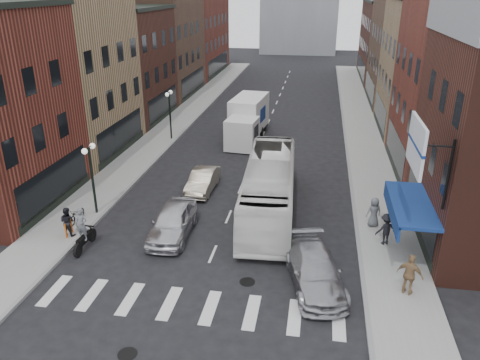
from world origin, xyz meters
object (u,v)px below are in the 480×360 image
streetlamp_far (170,106)px  streetlamp_near (91,167)px  billboard_sign (418,147)px  box_truck (247,120)px  ped_left_solo (67,221)px  sedan_left_far (203,181)px  parked_bicycle (77,214)px  ped_right_b (410,275)px  sedan_left_near (172,222)px  bike_rack (69,228)px  ped_right_a (386,229)px  curb_car (315,270)px  transit_bus (269,188)px  motorcycle_rider (83,230)px  ped_right_c (374,212)px

streetlamp_far → streetlamp_near: bearing=-90.0°
billboard_sign → box_truck: 21.59m
box_truck → ped_left_solo: 19.04m
sedan_left_far → ped_left_solo: 8.78m
parked_bicycle → ped_right_b: bearing=-12.9°
sedan_left_near → ped_right_b: (11.16, -3.32, 0.27)m
parked_bicycle → ped_right_b: size_ratio=0.84×
bike_rack → billboard_sign: bearing=-2.8°
billboard_sign → ped_left_solo: bearing=177.0°
box_truck → ped_left_solo: size_ratio=5.18×
parked_bicycle → ped_right_a: 16.20m
box_truck → curb_car: size_ratio=1.57×
box_truck → transit_bus: bearing=-70.3°
streetlamp_near → ped_right_a: 15.79m
bike_rack → sedan_left_near: size_ratio=0.17×
streetlamp_near → motorcycle_rider: bearing=-73.0°
ped_right_a → ped_right_c: 1.88m
motorcycle_rider → ped_right_c: motorcycle_rider is taller
streetlamp_near → streetlamp_far: bearing=90.0°
sedan_left_near → curb_car: (7.32, -3.15, -0.06)m
billboard_sign → sedan_left_near: (-11.02, 1.94, -5.33)m
sedan_left_far → curb_car: 11.52m
billboard_sign → motorcycle_rider: size_ratio=1.67×
sedan_left_near → curb_car: bearing=-24.9°
transit_bus → sedan_left_near: (-4.59, -3.46, -0.76)m
sedan_left_far → ped_right_b: ped_right_b is taller
transit_bus → bike_rack: bearing=-157.8°
bike_rack → ped_right_a: (15.85, 1.86, 0.42)m
bike_rack → parked_bicycle: 1.58m
bike_rack → ped_left_solo: bearing=134.5°
streetlamp_far → curb_car: 22.49m
ped_right_b → ped_left_solo: bearing=18.5°
streetlamp_near → sedan_left_near: size_ratio=0.87×
box_truck → transit_bus: 13.75m
billboard_sign → ped_right_b: size_ratio=2.02×
streetlamp_near → ped_right_c: (15.24, 0.99, -1.96)m
streetlamp_near → curb_car: streetlamp_near is taller
sedan_left_near → sedan_left_far: bearing=86.9°
bike_rack → transit_bus: 10.84m
streetlamp_near → sedan_left_near: streetlamp_near is taller
ped_right_c → bike_rack: bearing=-5.7°
parked_bicycle → ped_right_a: size_ratio=0.95×
box_truck → ped_right_a: box_truck is taller
curb_car → parked_bicycle: bearing=151.0°
ped_right_b → streetlamp_far: bearing=-23.3°
bike_rack → transit_bus: transit_bus is taller
billboard_sign → ped_left_solo: (-16.23, 0.85, -5.21)m
transit_bus → ped_right_c: (5.68, -0.91, -0.61)m
ped_right_a → streetlamp_far: bearing=-64.9°
sedan_left_far → ped_right_b: bearing=-38.4°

